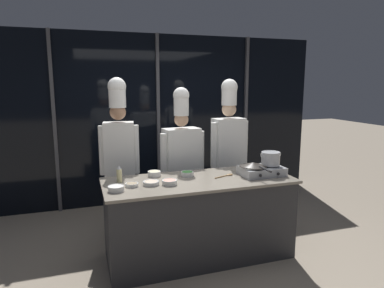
{
  "coord_description": "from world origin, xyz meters",
  "views": [
    {
      "loc": [
        -1.21,
        -3.41,
        1.94
      ],
      "look_at": [
        0.0,
        0.25,
        1.25
      ],
      "focal_mm": 32.0,
      "sensor_mm": 36.0,
      "label": 1
    }
  ],
  "objects_px": {
    "stock_pot": "(271,158)",
    "chef_line": "(228,141)",
    "chef_head": "(119,143)",
    "chef_sous": "(182,153)",
    "prep_bowl_noodles": "(154,173)",
    "prep_bowl_rice": "(116,188)",
    "portable_stove": "(262,171)",
    "frying_pan": "(253,165)",
    "prep_bowl_scallions": "(187,173)",
    "prep_bowl_chicken": "(151,183)",
    "prep_bowl_mushrooms": "(132,184)",
    "serving_spoon_slotted": "(227,175)",
    "squeeze_bottle_oil": "(119,174)",
    "prep_bowl_shrimp": "(170,182)"
  },
  "relations": [
    {
      "from": "prep_bowl_chicken",
      "to": "serving_spoon_slotted",
      "type": "height_order",
      "value": "prep_bowl_chicken"
    },
    {
      "from": "stock_pot",
      "to": "chef_line",
      "type": "bearing_deg",
      "value": 99.53
    },
    {
      "from": "frying_pan",
      "to": "chef_line",
      "type": "bearing_deg",
      "value": 84.67
    },
    {
      "from": "prep_bowl_noodles",
      "to": "prep_bowl_chicken",
      "type": "height_order",
      "value": "prep_bowl_noodles"
    },
    {
      "from": "prep_bowl_noodles",
      "to": "serving_spoon_slotted",
      "type": "relative_size",
      "value": 0.56
    },
    {
      "from": "prep_bowl_shrimp",
      "to": "prep_bowl_chicken",
      "type": "height_order",
      "value": "prep_bowl_shrimp"
    },
    {
      "from": "stock_pot",
      "to": "chef_line",
      "type": "height_order",
      "value": "chef_line"
    },
    {
      "from": "prep_bowl_scallions",
      "to": "chef_line",
      "type": "bearing_deg",
      "value": 38.65
    },
    {
      "from": "squeeze_bottle_oil",
      "to": "prep_bowl_shrimp",
      "type": "height_order",
      "value": "squeeze_bottle_oil"
    },
    {
      "from": "chef_head",
      "to": "prep_bowl_mushrooms",
      "type": "bearing_deg",
      "value": 99.91
    },
    {
      "from": "stock_pot",
      "to": "squeeze_bottle_oil",
      "type": "relative_size",
      "value": 1.31
    },
    {
      "from": "prep_bowl_noodles",
      "to": "chef_sous",
      "type": "xyz_separation_m",
      "value": [
        0.46,
        0.46,
        0.12
      ]
    },
    {
      "from": "portable_stove",
      "to": "frying_pan",
      "type": "xyz_separation_m",
      "value": [
        -0.11,
        -0.0,
        0.08
      ]
    },
    {
      "from": "chef_sous",
      "to": "portable_stove",
      "type": "bearing_deg",
      "value": 123.25
    },
    {
      "from": "prep_bowl_rice",
      "to": "portable_stove",
      "type": "bearing_deg",
      "value": 2.72
    },
    {
      "from": "frying_pan",
      "to": "chef_sous",
      "type": "height_order",
      "value": "chef_sous"
    },
    {
      "from": "stock_pot",
      "to": "portable_stove",
      "type": "bearing_deg",
      "value": -179.87
    },
    {
      "from": "prep_bowl_chicken",
      "to": "chef_sous",
      "type": "height_order",
      "value": "chef_sous"
    },
    {
      "from": "prep_bowl_rice",
      "to": "chef_line",
      "type": "bearing_deg",
      "value": 29.99
    },
    {
      "from": "stock_pot",
      "to": "chef_head",
      "type": "xyz_separation_m",
      "value": [
        -1.61,
        0.86,
        0.12
      ]
    },
    {
      "from": "stock_pot",
      "to": "prep_bowl_scallions",
      "type": "relative_size",
      "value": 1.63
    },
    {
      "from": "stock_pot",
      "to": "chef_head",
      "type": "bearing_deg",
      "value": 151.89
    },
    {
      "from": "prep_bowl_chicken",
      "to": "portable_stove",
      "type": "bearing_deg",
      "value": -0.94
    },
    {
      "from": "prep_bowl_rice",
      "to": "frying_pan",
      "type": "bearing_deg",
      "value": 2.75
    },
    {
      "from": "prep_bowl_mushrooms",
      "to": "serving_spoon_slotted",
      "type": "distance_m",
      "value": 1.1
    },
    {
      "from": "portable_stove",
      "to": "prep_bowl_mushrooms",
      "type": "xyz_separation_m",
      "value": [
        -1.48,
        0.03,
        -0.03
      ]
    },
    {
      "from": "frying_pan",
      "to": "serving_spoon_slotted",
      "type": "xyz_separation_m",
      "value": [
        -0.27,
        0.1,
        -0.12
      ]
    },
    {
      "from": "prep_bowl_rice",
      "to": "prep_bowl_scallions",
      "type": "height_order",
      "value": "same"
    },
    {
      "from": "prep_bowl_scallions",
      "to": "chef_head",
      "type": "height_order",
      "value": "chef_head"
    },
    {
      "from": "prep_bowl_noodles",
      "to": "prep_bowl_scallions",
      "type": "distance_m",
      "value": 0.37
    },
    {
      "from": "prep_bowl_scallions",
      "to": "chef_sous",
      "type": "distance_m",
      "value": 0.6
    },
    {
      "from": "portable_stove",
      "to": "prep_bowl_noodles",
      "type": "xyz_separation_m",
      "value": [
        -1.17,
        0.34,
        -0.02
      ]
    },
    {
      "from": "prep_bowl_noodles",
      "to": "prep_bowl_scallions",
      "type": "bearing_deg",
      "value": -18.56
    },
    {
      "from": "prep_bowl_chicken",
      "to": "chef_line",
      "type": "height_order",
      "value": "chef_line"
    },
    {
      "from": "prep_bowl_rice",
      "to": "prep_bowl_noodles",
      "type": "bearing_deg",
      "value": 41.75
    },
    {
      "from": "prep_bowl_rice",
      "to": "chef_head",
      "type": "bearing_deg",
      "value": 81.16
    },
    {
      "from": "frying_pan",
      "to": "chef_head",
      "type": "bearing_deg",
      "value": 148.06
    },
    {
      "from": "prep_bowl_scallions",
      "to": "prep_bowl_chicken",
      "type": "relative_size",
      "value": 0.87
    },
    {
      "from": "chef_head",
      "to": "chef_sous",
      "type": "height_order",
      "value": "chef_head"
    },
    {
      "from": "stock_pot",
      "to": "prep_bowl_shrimp",
      "type": "relative_size",
      "value": 1.51
    },
    {
      "from": "portable_stove",
      "to": "prep_bowl_mushrooms",
      "type": "relative_size",
      "value": 3.6
    },
    {
      "from": "portable_stove",
      "to": "prep_bowl_chicken",
      "type": "height_order",
      "value": "portable_stove"
    },
    {
      "from": "prep_bowl_chicken",
      "to": "chef_sous",
      "type": "xyz_separation_m",
      "value": [
        0.56,
        0.78,
        0.13
      ]
    },
    {
      "from": "serving_spoon_slotted",
      "to": "frying_pan",
      "type": "bearing_deg",
      "value": -20.21
    },
    {
      "from": "prep_bowl_rice",
      "to": "prep_bowl_chicken",
      "type": "xyz_separation_m",
      "value": [
        0.37,
        0.1,
        -0.01
      ]
    },
    {
      "from": "prep_bowl_mushrooms",
      "to": "prep_bowl_scallions",
      "type": "xyz_separation_m",
      "value": [
        0.65,
        0.19,
        0.01
      ]
    },
    {
      "from": "stock_pot",
      "to": "prep_bowl_chicken",
      "type": "relative_size",
      "value": 1.42
    },
    {
      "from": "prep_bowl_rice",
      "to": "chef_sous",
      "type": "xyz_separation_m",
      "value": [
        0.93,
        0.88,
        0.12
      ]
    },
    {
      "from": "chef_sous",
      "to": "chef_line",
      "type": "bearing_deg",
      "value": 175.94
    },
    {
      "from": "portable_stove",
      "to": "stock_pot",
      "type": "distance_m",
      "value": 0.18
    }
  ]
}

